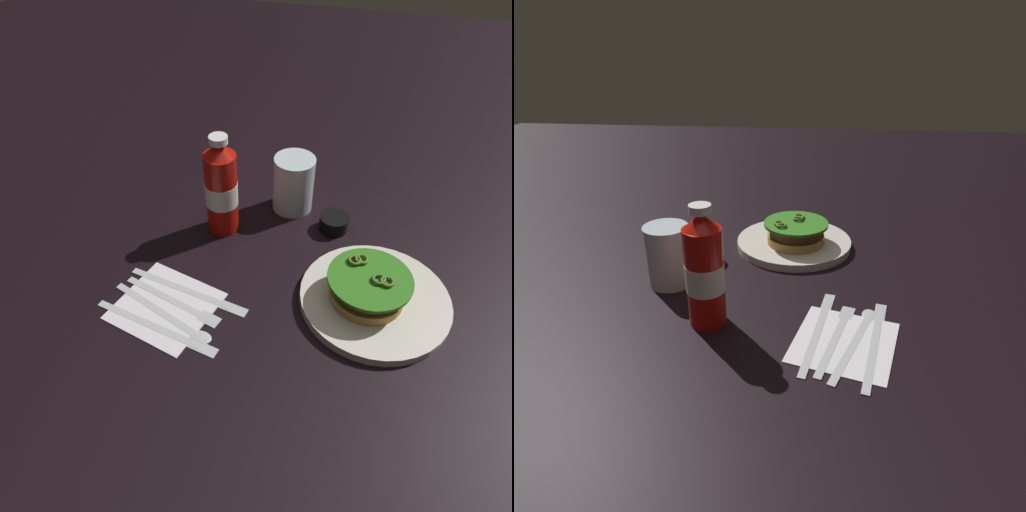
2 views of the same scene
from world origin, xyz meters
The scene contains 11 objects.
ground_plane centered at (0.00, 0.00, 0.00)m, with size 3.00×3.00×0.00m, color black.
dinner_plate centered at (0.11, -0.03, 0.01)m, with size 0.25×0.25×0.02m, color silver.
burger_sandwich centered at (0.10, -0.03, 0.04)m, with size 0.14×0.14×0.05m.
ketchup_bottle centered at (-0.19, 0.09, 0.09)m, with size 0.06×0.06×0.20m.
water_glass centered at (-0.07, 0.19, 0.06)m, with size 0.08×0.08×0.11m, color silver.
condiment_cup centered at (0.02, 0.14, 0.01)m, with size 0.06×0.06×0.03m, color black.
napkin centered at (-0.22, -0.12, 0.00)m, with size 0.15×0.15×0.00m, color white.
butter_knife centered at (-0.20, -0.17, 0.00)m, with size 0.22×0.06×0.00m.
spoon_utensil centered at (-0.19, -0.15, 0.00)m, with size 0.19×0.09×0.00m.
fork_utensil centered at (-0.20, -0.12, 0.00)m, with size 0.19×0.07×0.00m.
steak_knife centered at (-0.18, -0.09, 0.00)m, with size 0.22×0.06×0.00m.
Camera 1 is at (0.05, -0.56, 0.60)m, focal length 32.77 mm.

